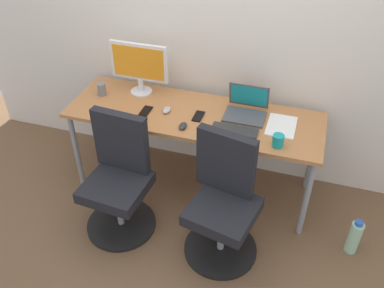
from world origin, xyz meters
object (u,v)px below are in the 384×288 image
at_px(desktop_monitor, 139,65).
at_px(coffee_mug, 278,141).
at_px(office_chair_left, 119,180).
at_px(office_chair_right, 223,204).
at_px(water_bottle_on_floor, 354,237).
at_px(open_laptop, 246,108).

xyz_separation_m(desktop_monitor, coffee_mug, (1.20, -0.40, -0.20)).
distance_m(office_chair_left, office_chair_right, 0.80).
bearing_deg(coffee_mug, water_bottle_on_floor, -10.19).
bearing_deg(office_chair_right, desktop_monitor, 140.64).
relative_size(office_chair_left, desktop_monitor, 1.96).
bearing_deg(water_bottle_on_floor, coffee_mug, 169.81).
bearing_deg(coffee_mug, office_chair_right, -129.65).
relative_size(office_chair_right, open_laptop, 3.03).
xyz_separation_m(desktop_monitor, open_laptop, (0.90, -0.07, -0.20)).
relative_size(office_chair_right, water_bottle_on_floor, 3.03).
bearing_deg(coffee_mug, office_chair_left, -162.37).
distance_m(desktop_monitor, coffee_mug, 1.28).
distance_m(desktop_monitor, open_laptop, 0.93).
relative_size(desktop_monitor, open_laptop, 1.55).
distance_m(water_bottle_on_floor, coffee_mug, 0.92).
distance_m(office_chair_left, open_laptop, 1.11).
bearing_deg(coffee_mug, desktop_monitor, 161.51).
height_order(office_chair_left, water_bottle_on_floor, office_chair_left).
height_order(office_chair_left, office_chair_right, same).
relative_size(water_bottle_on_floor, desktop_monitor, 0.65).
height_order(office_chair_right, water_bottle_on_floor, office_chair_right).
bearing_deg(office_chair_right, open_laptop, 90.50).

